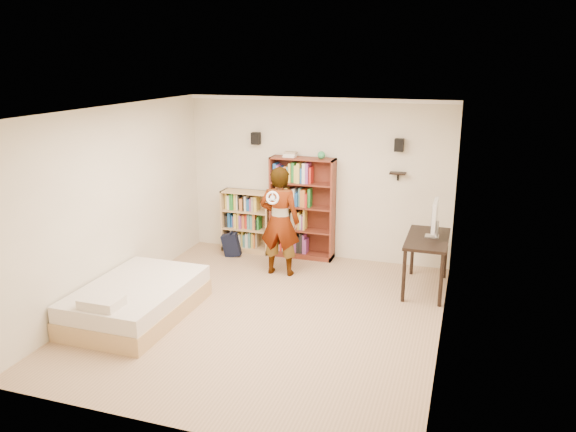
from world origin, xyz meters
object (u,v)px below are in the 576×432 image
Objects in this scene: daybed at (137,296)px; low_bookshelf at (247,221)px; computer_desk at (426,264)px; person at (280,221)px; tall_bookshelf at (302,208)px.

low_bookshelf is at bearing 82.40° from daybed.
low_bookshelf is 3.26m from computer_desk.
low_bookshelf is 0.57× the size of daybed.
computer_desk is (3.16, -0.79, -0.14)m from low_bookshelf.
daybed is (-0.39, -2.90, -0.26)m from low_bookshelf.
person reaches higher than daybed.
tall_bookshelf is at bearing -100.28° from person.
daybed is 1.11× the size of person.
computer_desk is 0.62× the size of daybed.
person is (0.91, -0.86, 0.32)m from low_bookshelf.
tall_bookshelf is 0.90× the size of daybed.
daybed is (-3.54, -2.11, -0.12)m from computer_desk.
person is (-0.11, -0.86, 0.00)m from tall_bookshelf.
tall_bookshelf reaches higher than daybed.
computer_desk is 0.68× the size of person.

